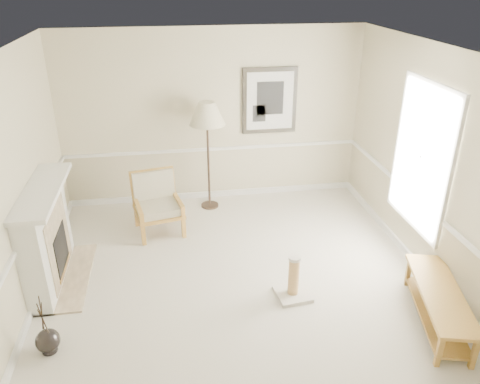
% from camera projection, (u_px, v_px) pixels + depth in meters
% --- Properties ---
extents(ground, '(5.50, 5.50, 0.00)m').
position_uv_depth(ground, '(238.00, 289.00, 5.94)').
color(ground, silver).
rests_on(ground, ground).
extents(room, '(5.04, 5.54, 2.92)m').
position_uv_depth(room, '(249.00, 149.00, 5.22)').
color(room, beige).
rests_on(room, ground).
extents(fireplace, '(0.64, 1.64, 1.31)m').
position_uv_depth(fireplace, '(47.00, 237.00, 5.87)').
color(fireplace, white).
rests_on(fireplace, ground).
extents(floor_vase, '(0.25, 0.25, 0.74)m').
position_uv_depth(floor_vase, '(48.00, 341.00, 4.93)').
color(floor_vase, black).
rests_on(floor_vase, ground).
extents(armchair, '(0.82, 0.86, 0.91)m').
position_uv_depth(armchair, '(157.00, 200.00, 7.14)').
color(armchair, '#AF8038').
rests_on(armchair, ground).
extents(floor_lamp, '(0.69, 0.69, 1.81)m').
position_uv_depth(floor_lamp, '(207.00, 117.00, 7.34)').
color(floor_lamp, black).
rests_on(floor_lamp, ground).
extents(bench, '(0.81, 1.56, 0.43)m').
position_uv_depth(bench, '(439.00, 302.00, 5.28)').
color(bench, '#AF8038').
rests_on(bench, ground).
extents(scratching_post, '(0.45, 0.45, 0.58)m').
position_uv_depth(scratching_post, '(293.00, 284.00, 5.75)').
color(scratching_post, silver).
rests_on(scratching_post, ground).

